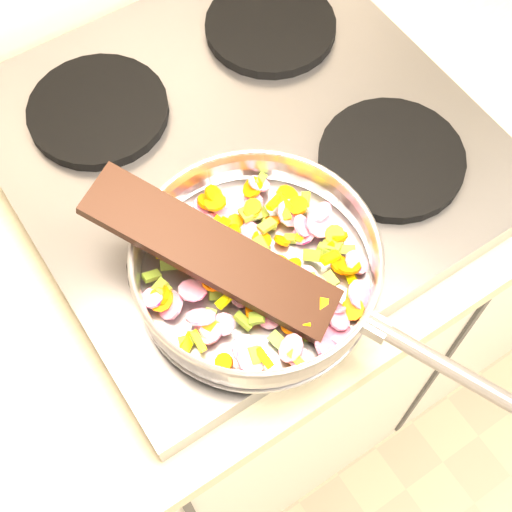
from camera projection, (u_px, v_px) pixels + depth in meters
base_cabinet at (511, 139)px, 1.58m from camera, size 3.00×0.65×0.86m
cooktop at (242, 147)px, 0.96m from camera, size 0.60×0.60×0.04m
grate_fl at (207, 265)px, 0.85m from camera, size 0.19×0.19×0.02m
grate_fr at (392, 159)px, 0.92m from camera, size 0.19×0.19×0.02m
grate_bl at (98, 110)px, 0.96m from camera, size 0.19×0.19×0.02m
grate_br at (271, 26)px, 1.03m from camera, size 0.19×0.19×0.02m
saute_pan at (258, 266)px, 0.80m from camera, size 0.33×0.47×0.06m
vegetable_heap at (259, 269)px, 0.81m from camera, size 0.25×0.27×0.05m
wooden_spatula at (212, 253)px, 0.78m from camera, size 0.21×0.29×0.09m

